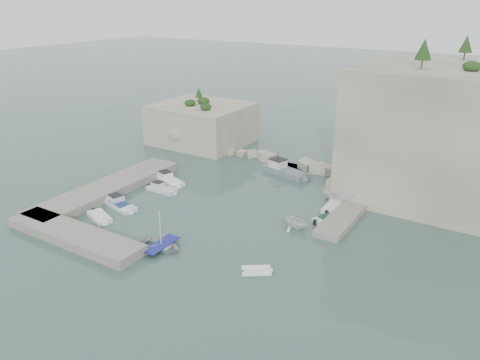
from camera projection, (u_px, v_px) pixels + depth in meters
The scene contains 21 objects.
ground at pixel (214, 218), 56.58m from camera, with size 400.00×400.00×0.00m, color #41625B.
cliff_east at pixel (461, 134), 60.29m from camera, with size 26.00×22.00×17.00m, color beige.
cliff_terrace at pixel (367, 183), 63.93m from camera, with size 8.00×10.00×2.50m, color beige.
outcrop_west at pixel (202, 124), 84.87m from camera, with size 16.00×14.00×7.00m, color beige.
quay_west at pixel (108, 188), 63.96m from camera, with size 5.00×24.00×1.10m, color #9E9689.
quay_south at pixel (74, 235), 51.43m from camera, with size 18.00×4.00×1.10m, color #9E9689.
ledge_east at pixel (350, 211), 57.68m from camera, with size 3.00×16.00×0.80m, color #9E9689.
breakwater at pixel (288, 161), 74.18m from camera, with size 28.00×3.00×1.40m, color beige.
motorboat_e at pixel (100, 219), 56.44m from camera, with size 4.37×1.79×0.70m, color white, non-canonical shape.
motorboat_a at pixel (168, 182), 67.79m from camera, with size 6.65×1.98×1.40m, color white, non-canonical shape.
motorboat_b at pixel (162, 192), 64.35m from camera, with size 4.86×1.59×1.40m, color silver, non-canonical shape.
motorboat_d at pixel (120, 206), 59.81m from camera, with size 6.45×1.92×1.40m, color white, non-canonical shape.
rowboat at pixel (162, 248), 49.85m from camera, with size 3.50×4.90×1.01m, color silver.
inflatable_dinghy at pixel (256, 272), 45.56m from camera, with size 3.13×1.52×0.44m, color white, non-canonical shape.
tender_east_a at pixel (295, 227), 54.49m from camera, with size 3.25×3.77×1.98m, color white.
tender_east_b at pixel (326, 221), 56.04m from camera, with size 3.94×1.34×0.70m, color white, non-canonical shape.
tender_east_c at pixel (333, 208), 59.41m from camera, with size 5.27×1.70×0.70m, color white, non-canonical shape.
tender_east_d at pixel (340, 202), 60.97m from camera, with size 1.91×5.08×1.96m, color white.
work_boat at pixel (285, 174), 70.52m from camera, with size 8.39×2.48×2.20m, color slate, non-canonical shape.
rowboat_mast at pixel (160, 227), 48.89m from camera, with size 0.10×0.10×4.20m, color white.
vegetation at pixel (432, 55), 60.48m from camera, with size 53.48×13.88×13.40m.
Camera 1 is at (29.65, -41.53, 25.09)m, focal length 35.00 mm.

